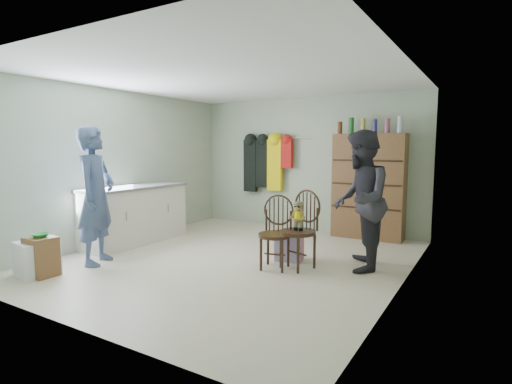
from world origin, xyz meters
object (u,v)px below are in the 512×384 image
Objects in this scene: counter at (135,214)px; dresser at (369,186)px; chair_front at (300,224)px; chair_far at (276,229)px.

dresser reaches higher than counter.
counter is at bearing -159.66° from chair_front.
counter is 2.92m from chair_front.
chair_far is at bearing -131.73° from chair_front.
chair_front is (2.91, 0.13, 0.11)m from counter.
chair_far is 2.43m from dresser.
chair_front is at bearing -97.53° from dresser.
chair_front is 2.21m from dresser.
dresser is at bearing 35.68° from counter.
dresser reaches higher than chair_front.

